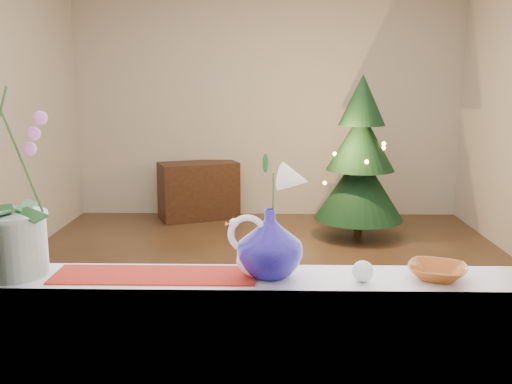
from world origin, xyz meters
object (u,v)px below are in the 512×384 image
Objects in this scene: orchid_pot at (7,172)px; side_table at (199,191)px; paperweight at (363,271)px; xmas_tree at (360,157)px; blue_vase at (270,238)px; amber_dish at (437,273)px; swan at (262,248)px.

side_table is (0.07, 4.62, -0.95)m from orchid_pot.
xmas_tree reaches higher than paperweight.
blue_vase is 3.97m from xmas_tree.
paperweight reaches higher than amber_dish.
orchid_pot is 9.92× the size of paperweight.
orchid_pot reaches higher than paperweight.
blue_vase reaches higher than amber_dish.
swan is 3.98m from xmas_tree.
blue_vase is (0.89, 0.01, -0.22)m from orchid_pot.
amber_dish is 4.87m from side_table.
orchid_pot reaches higher than swan.
xmas_tree reaches higher than blue_vase.
swan is 0.04m from blue_vase.
xmas_tree is (0.95, 3.86, -0.20)m from swan.
amber_dish is at bearing -0.38° from orchid_pot.
xmas_tree is (0.35, 3.87, -0.11)m from amber_dish.
orchid_pot is 4.33× the size of amber_dish.
side_table is at bearing 89.15° from orchid_pot.
blue_vase is at bearing 178.28° from amber_dish.
paperweight is 0.08× the size of side_table.
paperweight is 3.95m from xmas_tree.
xmas_tree reaches higher than swan.
amber_dish is at bearing -95.21° from xmas_tree.
amber_dish is 0.10× the size of xmas_tree.
orchid_pot reaches higher than blue_vase.
swan is 0.15× the size of xmas_tree.
paperweight reaches higher than side_table.
amber_dish is at bearing 7.92° from paperweight.
paperweight is 0.44× the size of amber_dish.
swan is 0.28× the size of side_table.
xmas_tree reaches higher than orchid_pot.
amber_dish reaches higher than side_table.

